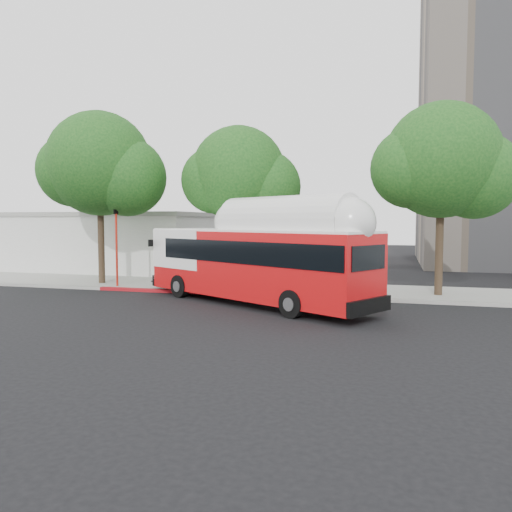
{
  "coord_description": "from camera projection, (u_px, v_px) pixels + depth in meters",
  "views": [
    {
      "loc": [
        7.04,
        -19.17,
        3.64
      ],
      "look_at": [
        0.79,
        3.0,
        2.03
      ],
      "focal_mm": 35.0,
      "sensor_mm": 36.0,
      "label": 1
    }
  ],
  "objects": [
    {
      "name": "ground",
      "position": [
        218.0,
        310.0,
        20.56
      ],
      "size": [
        120.0,
        120.0,
        0.0
      ],
      "primitive_type": "plane",
      "color": "black",
      "rests_on": "ground"
    },
    {
      "name": "sidewalk",
      "position": [
        260.0,
        288.0,
        26.8
      ],
      "size": [
        60.0,
        5.0,
        0.15
      ],
      "primitive_type": "cube",
      "color": "gray",
      "rests_on": "ground"
    },
    {
      "name": "curb_strip",
      "position": [
        245.0,
        294.0,
        24.3
      ],
      "size": [
        60.0,
        0.3,
        0.15
      ],
      "primitive_type": "cube",
      "color": "gray",
      "rests_on": "ground"
    },
    {
      "name": "red_curb_segment",
      "position": [
        189.0,
        292.0,
        25.11
      ],
      "size": [
        10.0,
        0.32,
        0.16
      ],
      "primitive_type": "cube",
      "color": "maroon",
      "rests_on": "ground"
    },
    {
      "name": "street_tree_left",
      "position": [
        108.0,
        168.0,
        27.75
      ],
      "size": [
        6.67,
        5.8,
        9.74
      ],
      "color": "#2D2116",
      "rests_on": "ground"
    },
    {
      "name": "street_tree_mid",
      "position": [
        246.0,
        178.0,
        26.13
      ],
      "size": [
        5.75,
        5.0,
        8.62
      ],
      "color": "#2D2116",
      "rests_on": "ground"
    },
    {
      "name": "street_tree_right",
      "position": [
        451.0,
        165.0,
        23.2
      ],
      "size": [
        6.21,
        5.4,
        9.18
      ],
      "color": "#2D2116",
      "rests_on": "ground"
    },
    {
      "name": "low_commercial_bldg",
      "position": [
        107.0,
        241.0,
        37.65
      ],
      "size": [
        16.2,
        10.2,
        4.25
      ],
      "color": "silver",
      "rests_on": "ground"
    },
    {
      "name": "transit_bus",
      "position": [
        254.0,
        264.0,
        21.75
      ],
      "size": [
        12.08,
        8.24,
        3.75
      ],
      "rotation": [
        0.0,
        0.0,
        -0.53
      ],
      "color": "red",
      "rests_on": "ground"
    },
    {
      "name": "signal_pole",
      "position": [
        117.0,
        248.0,
        26.76
      ],
      "size": [
        0.12,
        0.4,
        4.26
      ],
      "color": "red",
      "rests_on": "ground"
    }
  ]
}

